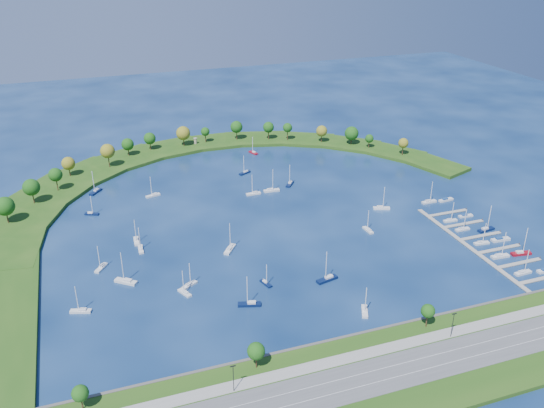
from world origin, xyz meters
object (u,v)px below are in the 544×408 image
object	(u,v)px
moored_boat_7	(266,283)
docked_boat_0	(523,272)
moored_boat_12	(153,195)
docked_boat_2	(500,256)
moored_boat_4	(92,213)
docked_boat_10	(429,201)
dock_system	(482,244)
moored_boat_20	(185,292)
moored_boat_5	(290,183)
moored_boat_0	(250,303)
moored_boat_19	(253,152)
moored_boat_3	(136,240)
docked_boat_6	(462,229)
docked_boat_4	(482,242)
moored_boat_13	(271,190)
docked_boat_5	(500,239)
moored_boat_11	(365,310)
moored_boat_2	(189,284)
harbor_tower	(195,141)
moored_boat_8	(368,229)
docked_boat_11	(446,200)
docked_boat_7	(486,229)
moored_boat_10	(254,193)
moored_boat_16	(381,208)
moored_boat_1	(230,249)
moored_boat_6	(245,172)
moored_boat_15	(81,310)
moored_boat_21	(126,281)
docked_boat_8	(450,220)
moored_boat_18	(141,249)
moored_boat_17	(327,278)
docked_boat_3	(521,253)
docked_boat_9	(465,216)
moored_boat_14	(101,267)
moored_boat_9	(96,191)

from	to	relation	value
moored_boat_7	docked_boat_0	world-z (taller)	docked_boat_0
moored_boat_12	docked_boat_2	bearing A→B (deg)	123.39
moored_boat_4	docked_boat_10	xyz separation A→B (m)	(171.93, -45.33, 0.04)
dock_system	moored_boat_20	world-z (taller)	moored_boat_20
moored_boat_5	moored_boat_7	distance (m)	103.58
dock_system	moored_boat_7	distance (m)	105.60
moored_boat_0	moored_boat_19	distance (m)	169.52
moored_boat_3	docked_boat_6	xyz separation A→B (m)	(151.59, -41.02, -0.03)
moored_boat_5	docked_boat_4	world-z (taller)	moored_boat_5
moored_boat_13	docked_boat_5	distance (m)	121.98
docked_boat_5	docked_boat_6	xyz separation A→B (m)	(-10.43, 14.74, 0.18)
moored_boat_11	moored_boat_2	bearing A→B (deg)	-98.97
harbor_tower	moored_boat_4	bearing A→B (deg)	-130.97
moored_boat_8	docked_boat_11	size ratio (longest dim) A/B	1.24
moored_boat_11	docked_boat_5	distance (m)	91.59
docked_boat_7	docked_boat_4	bearing A→B (deg)	-143.06
moored_boat_0	moored_boat_10	distance (m)	104.40
moored_boat_16	docked_boat_4	size ratio (longest dim) A/B	1.16
moored_boat_4	moored_boat_1	bearing A→B (deg)	-21.67
moored_boat_6	docked_boat_5	bearing A→B (deg)	99.50
dock_system	moored_boat_16	distance (m)	55.13
moored_boat_15	docked_boat_10	world-z (taller)	docked_boat_10
harbor_tower	moored_boat_3	xyz separation A→B (m)	(-55.15, -120.95, -3.15)
moored_boat_21	docked_boat_8	distance (m)	160.21
moored_boat_4	moored_boat_7	world-z (taller)	moored_boat_4
docked_boat_6	docked_boat_11	world-z (taller)	docked_boat_6
moored_boat_3	docked_boat_6	distance (m)	157.04
moored_boat_15	moored_boat_13	bearing A→B (deg)	-123.90
docked_boat_6	moored_boat_18	bearing A→B (deg)	167.18
moored_boat_20	docked_boat_2	xyz separation A→B (m)	(138.82, -18.56, 0.05)
moored_boat_1	moored_boat_19	distance (m)	127.00
moored_boat_10	docked_boat_2	world-z (taller)	docked_boat_2
docked_boat_10	moored_boat_15	bearing A→B (deg)	-169.37
docked_boat_2	docked_boat_8	bearing A→B (deg)	93.31
moored_boat_15	moored_boat_17	size ratio (longest dim) A/B	0.83
moored_boat_7	docked_boat_11	size ratio (longest dim) A/B	1.10
moored_boat_0	docked_boat_10	bearing A→B (deg)	-137.22
moored_boat_11	docked_boat_10	bearing A→B (deg)	159.13
moored_boat_12	moored_boat_16	distance (m)	123.96
docked_boat_3	docked_boat_9	world-z (taller)	docked_boat_3
moored_boat_19	docked_boat_9	world-z (taller)	moored_boat_19
moored_boat_1	moored_boat_3	xyz separation A→B (m)	(-39.21, 22.24, -0.05)
dock_system	moored_boat_5	bearing A→B (deg)	122.07
moored_boat_8	docked_boat_5	distance (m)	61.68
moored_boat_10	moored_boat_14	world-z (taller)	moored_boat_10
docked_boat_9	docked_boat_11	distance (m)	19.74
moored_boat_1	docked_boat_5	world-z (taller)	moored_boat_1
docked_boat_8	docked_boat_0	bearing A→B (deg)	-85.93
moored_boat_9	moored_boat_10	world-z (taller)	moored_boat_9
moored_boat_16	moored_boat_19	distance (m)	108.83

